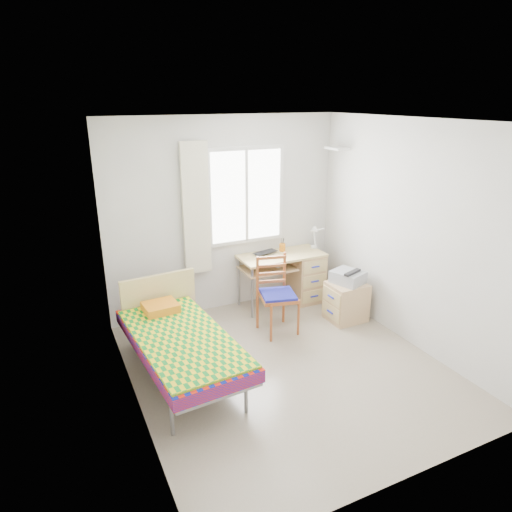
# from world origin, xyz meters

# --- Properties ---
(floor) EXTENTS (3.50, 3.50, 0.00)m
(floor) POSITION_xyz_m (0.00, 0.00, 0.00)
(floor) COLOR #BCAD93
(floor) RESTS_ON ground
(ceiling) EXTENTS (3.50, 3.50, 0.00)m
(ceiling) POSITION_xyz_m (0.00, 0.00, 2.60)
(ceiling) COLOR white
(ceiling) RESTS_ON wall_back
(wall_back) EXTENTS (3.20, 0.00, 3.20)m
(wall_back) POSITION_xyz_m (0.00, 1.75, 1.30)
(wall_back) COLOR silver
(wall_back) RESTS_ON ground
(wall_left) EXTENTS (0.00, 3.50, 3.50)m
(wall_left) POSITION_xyz_m (-1.60, 0.00, 1.30)
(wall_left) COLOR silver
(wall_left) RESTS_ON ground
(wall_right) EXTENTS (0.00, 3.50, 3.50)m
(wall_right) POSITION_xyz_m (1.60, 0.00, 1.30)
(wall_right) COLOR silver
(wall_right) RESTS_ON ground
(window) EXTENTS (1.10, 0.04, 1.30)m
(window) POSITION_xyz_m (0.30, 1.73, 1.55)
(window) COLOR white
(window) RESTS_ON wall_back
(curtain) EXTENTS (0.35, 0.05, 1.70)m
(curtain) POSITION_xyz_m (-0.42, 1.68, 1.45)
(curtain) COLOR #F6F0CB
(curtain) RESTS_ON wall_back
(floating_shelf) EXTENTS (0.20, 0.32, 0.03)m
(floating_shelf) POSITION_xyz_m (1.49, 1.40, 2.15)
(floating_shelf) COLOR white
(floating_shelf) RESTS_ON wall_right
(bed) EXTENTS (1.03, 1.96, 0.82)m
(bed) POSITION_xyz_m (-1.07, 0.41, 0.40)
(bed) COLOR gray
(bed) RESTS_ON floor
(desk) EXTENTS (1.19, 0.55, 0.74)m
(desk) POSITION_xyz_m (1.03, 1.47, 0.40)
(desk) COLOR tan
(desk) RESTS_ON floor
(chair) EXTENTS (0.51, 0.51, 0.98)m
(chair) POSITION_xyz_m (0.29, 0.82, 0.55)
(chair) COLOR #8E561B
(chair) RESTS_ON floor
(cabinet) EXTENTS (0.48, 0.42, 0.51)m
(cabinet) POSITION_xyz_m (1.25, 0.67, 0.26)
(cabinet) COLOR tan
(cabinet) RESTS_ON floor
(printer) EXTENTS (0.44, 0.47, 0.17)m
(printer) POSITION_xyz_m (1.27, 0.69, 0.60)
(printer) COLOR #9EA2A6
(printer) RESTS_ON cabinet
(laptop) EXTENTS (0.40, 0.30, 0.03)m
(laptop) POSITION_xyz_m (0.54, 1.55, 0.75)
(laptop) COLOR black
(laptop) RESTS_ON desk
(pen_cup) EXTENTS (0.10, 0.10, 0.11)m
(pen_cup) POSITION_xyz_m (0.80, 1.60, 0.79)
(pen_cup) COLOR orange
(pen_cup) RESTS_ON desk
(task_lamp) EXTENTS (0.22, 0.31, 0.38)m
(task_lamp) POSITION_xyz_m (1.22, 1.41, 0.98)
(task_lamp) COLOR white
(task_lamp) RESTS_ON desk
(book) EXTENTS (0.25, 0.28, 0.02)m
(book) POSITION_xyz_m (0.56, 1.50, 0.59)
(book) COLOR gray
(book) RESTS_ON desk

